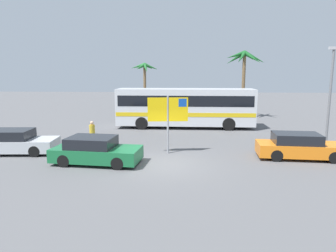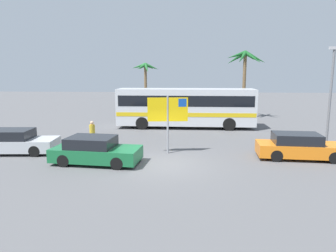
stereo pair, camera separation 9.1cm
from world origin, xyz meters
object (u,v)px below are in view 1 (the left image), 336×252
at_px(pedestrian_by_bus, 92,133).
at_px(car_green, 96,151).
at_px(ferry_sign, 169,112).
at_px(bus_front_coach, 185,106).
at_px(car_orange, 300,146).
at_px(car_silver, 13,142).

bearing_deg(pedestrian_by_bus, car_green, 133.19).
distance_m(ferry_sign, pedestrian_by_bus, 4.77).
relative_size(bus_front_coach, car_orange, 2.44).
relative_size(car_orange, car_silver, 0.97).
xyz_separation_m(ferry_sign, car_orange, (6.87, -0.61, -1.69)).
relative_size(car_orange, car_green, 1.02).
xyz_separation_m(bus_front_coach, car_orange, (6.05, -9.03, -1.15)).
distance_m(bus_front_coach, car_orange, 10.93).
bearing_deg(ferry_sign, car_green, -154.80).
relative_size(car_green, car_silver, 0.95).
xyz_separation_m(bus_front_coach, car_green, (-4.29, -10.59, -1.15)).
distance_m(car_silver, pedestrian_by_bus, 4.28).
distance_m(car_green, car_silver, 5.39).
bearing_deg(ferry_sign, car_silver, 176.79).
xyz_separation_m(car_orange, car_silver, (-15.48, 0.07, 0.00)).
xyz_separation_m(bus_front_coach, pedestrian_by_bus, (-5.34, -7.72, -0.81)).
relative_size(bus_front_coach, ferry_sign, 3.44).
relative_size(car_green, pedestrian_by_bus, 2.66).
bearing_deg(car_green, car_silver, 167.77).
height_order(ferry_sign, car_green, ferry_sign).
height_order(bus_front_coach, pedestrian_by_bus, bus_front_coach).
bearing_deg(pedestrian_by_bus, car_silver, 39.97).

